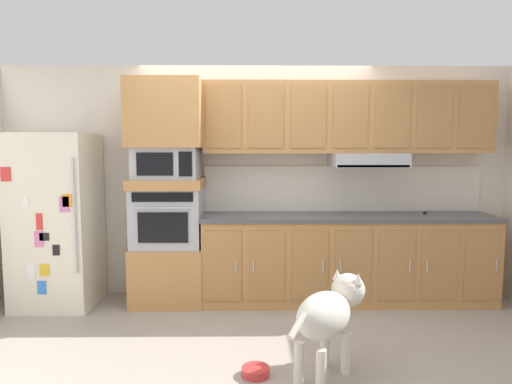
% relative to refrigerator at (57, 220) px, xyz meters
% --- Properties ---
extents(ground_plane, '(9.60, 9.60, 0.00)m').
position_rel_refrigerator_xyz_m(ground_plane, '(2.05, -0.68, -0.88)').
color(ground_plane, '#9E9389').
extents(back_kitchen_wall, '(6.20, 0.12, 2.50)m').
position_rel_refrigerator_xyz_m(back_kitchen_wall, '(2.05, 0.43, 0.37)').
color(back_kitchen_wall, beige).
rests_on(back_kitchen_wall, ground).
extents(refrigerator, '(0.76, 0.73, 1.76)m').
position_rel_refrigerator_xyz_m(refrigerator, '(0.00, 0.00, 0.00)').
color(refrigerator, silver).
rests_on(refrigerator, ground).
extents(oven_base_cabinet, '(0.74, 0.62, 0.60)m').
position_rel_refrigerator_xyz_m(oven_base_cabinet, '(1.13, 0.07, -0.58)').
color(oven_base_cabinet, '#B77F47').
rests_on(oven_base_cabinet, ground).
extents(built_in_oven, '(0.70, 0.62, 0.60)m').
position_rel_refrigerator_xyz_m(built_in_oven, '(1.13, 0.07, 0.02)').
color(built_in_oven, '#A8AAAF').
rests_on(built_in_oven, oven_base_cabinet).
extents(appliance_mid_shelf, '(0.74, 0.62, 0.10)m').
position_rel_refrigerator_xyz_m(appliance_mid_shelf, '(1.13, 0.07, 0.37)').
color(appliance_mid_shelf, '#B77F47').
rests_on(appliance_mid_shelf, built_in_oven).
extents(microwave, '(0.64, 0.54, 0.32)m').
position_rel_refrigerator_xyz_m(microwave, '(1.13, 0.07, 0.58)').
color(microwave, '#A8AAAF').
rests_on(microwave, appliance_mid_shelf).
extents(appliance_upper_cabinet, '(0.74, 0.62, 0.68)m').
position_rel_refrigerator_xyz_m(appliance_upper_cabinet, '(1.13, 0.07, 1.08)').
color(appliance_upper_cabinet, '#B77F47').
rests_on(appliance_upper_cabinet, microwave).
extents(lower_cabinet_run, '(3.00, 0.63, 0.88)m').
position_rel_refrigerator_xyz_m(lower_cabinet_run, '(3.00, 0.07, -0.44)').
color(lower_cabinet_run, '#B77F47').
rests_on(lower_cabinet_run, ground).
extents(countertop_slab, '(3.04, 0.64, 0.04)m').
position_rel_refrigerator_xyz_m(countertop_slab, '(3.00, 0.07, 0.02)').
color(countertop_slab, '#4C4C51').
rests_on(countertop_slab, lower_cabinet_run).
extents(backsplash_panel, '(3.04, 0.02, 0.50)m').
position_rel_refrigerator_xyz_m(backsplash_panel, '(3.00, 0.36, 0.29)').
color(backsplash_panel, silver).
rests_on(backsplash_panel, countertop_slab).
extents(upper_cabinet_with_hood, '(3.00, 0.48, 0.88)m').
position_rel_refrigerator_xyz_m(upper_cabinet_with_hood, '(3.01, 0.19, 1.02)').
color(upper_cabinet_with_hood, '#B77F47').
rests_on(upper_cabinet_with_hood, backsplash_panel).
extents(screwdriver, '(0.17, 0.16, 0.03)m').
position_rel_refrigerator_xyz_m(screwdriver, '(3.85, 0.13, 0.05)').
color(screwdriver, black).
rests_on(screwdriver, countertop_slab).
extents(dog, '(0.67, 0.80, 0.70)m').
position_rel_refrigerator_xyz_m(dog, '(2.55, -1.49, -0.42)').
color(dog, beige).
rests_on(dog, ground).
extents(dog_food_bowl, '(0.20, 0.20, 0.06)m').
position_rel_refrigerator_xyz_m(dog_food_bowl, '(2.02, -1.50, -0.85)').
color(dog_food_bowl, red).
rests_on(dog_food_bowl, ground).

